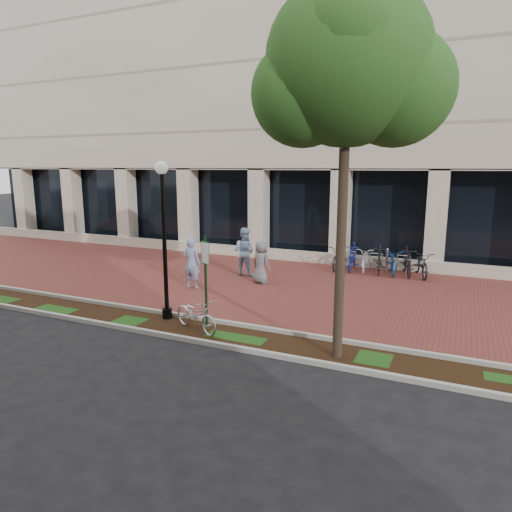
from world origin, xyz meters
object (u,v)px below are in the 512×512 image
at_px(pedestrian_left, 192,263).
at_px(pedestrian_right, 261,262).
at_px(parking_sign, 205,270).
at_px(bike_rack_cluster, 379,260).
at_px(locked_bicycle, 196,315).
at_px(pedestrian_mid, 244,251).
at_px(lamppost, 164,232).
at_px(street_tree, 350,74).
at_px(bollard, 387,260).

xyz_separation_m(pedestrian_left, pedestrian_right, (1.99, 1.65, -0.11)).
relative_size(parking_sign, bike_rack_cluster, 0.59).
height_order(pedestrian_right, bike_rack_cluster, pedestrian_right).
xyz_separation_m(locked_bicycle, pedestrian_mid, (-1.60, 6.25, 0.52)).
relative_size(lamppost, bike_rack_cluster, 1.05).
height_order(pedestrian_left, pedestrian_right, pedestrian_left).
relative_size(parking_sign, pedestrian_right, 1.58).
relative_size(pedestrian_left, pedestrian_right, 1.14).
bearing_deg(pedestrian_mid, pedestrian_right, 139.94).
height_order(street_tree, pedestrian_left, street_tree).
distance_m(lamppost, bollard, 10.19).
height_order(parking_sign, lamppost, lamppost).
relative_size(locked_bicycle, pedestrian_left, 0.93).
relative_size(locked_bicycle, pedestrian_right, 1.06).
bearing_deg(pedestrian_right, parking_sign, 115.47).
bearing_deg(pedestrian_right, pedestrian_mid, -20.01).
xyz_separation_m(parking_sign, street_tree, (3.80, -0.42, 4.59)).
bearing_deg(bike_rack_cluster, parking_sign, -115.76).
height_order(locked_bicycle, pedestrian_right, pedestrian_right).
bearing_deg(bollard, locked_bicycle, -111.11).
bearing_deg(lamppost, pedestrian_mid, 92.95).
relative_size(lamppost, pedestrian_left, 2.44).
distance_m(locked_bicycle, bollard, 9.89).
height_order(lamppost, bike_rack_cluster, lamppost).
distance_m(parking_sign, bike_rack_cluster, 9.23).
bearing_deg(pedestrian_left, pedestrian_right, -142.81).
xyz_separation_m(street_tree, pedestrian_left, (-6.37, 3.79, -5.28)).
distance_m(pedestrian_left, bollard, 8.19).
height_order(parking_sign, street_tree, street_tree).
bearing_deg(bollard, pedestrian_left, -137.30).
xyz_separation_m(lamppost, pedestrian_left, (-1.15, 3.18, -1.61)).
relative_size(parking_sign, bollard, 2.52).
relative_size(pedestrian_mid, bike_rack_cluster, 0.46).
height_order(lamppost, pedestrian_mid, lamppost).
distance_m(pedestrian_left, bike_rack_cluster, 7.78).
bearing_deg(pedestrian_right, bike_rack_cluster, -117.54).
relative_size(locked_bicycle, bike_rack_cluster, 0.40).
distance_m(lamppost, bike_rack_cluster, 9.79).
bearing_deg(lamppost, bollard, 60.85).
xyz_separation_m(lamppost, bollard, (4.87, 8.72, -2.01)).
height_order(lamppost, locked_bicycle, lamppost).
height_order(parking_sign, pedestrian_left, parking_sign).
bearing_deg(locked_bicycle, bollard, 1.28).
height_order(street_tree, bollard, street_tree).
bearing_deg(parking_sign, lamppost, -163.57).
distance_m(parking_sign, bollard, 9.62).
bearing_deg(bike_rack_cluster, pedestrian_mid, -156.91).
xyz_separation_m(pedestrian_left, pedestrian_mid, (0.85, 2.57, 0.05)).
bearing_deg(pedestrian_left, parking_sign, 124.80).
distance_m(parking_sign, lamppost, 1.71).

